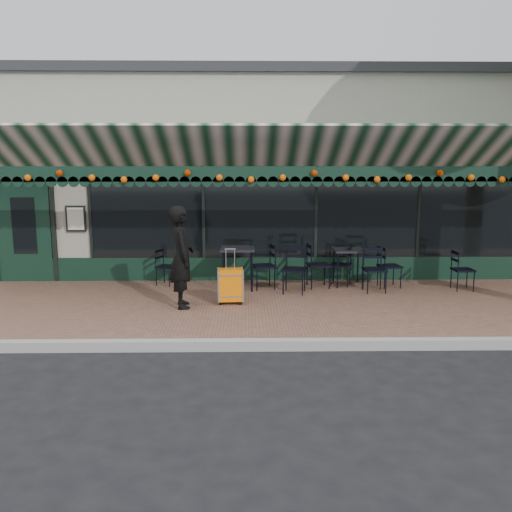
{
  "coord_description": "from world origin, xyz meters",
  "views": [
    {
      "loc": [
        -0.09,
        -7.54,
        2.65
      ],
      "look_at": [
        0.08,
        1.6,
        1.09
      ],
      "focal_mm": 38.0,
      "sensor_mm": 36.0,
      "label": 1
    }
  ],
  "objects_px": {
    "chair_a_front": "(375,270)",
    "chair_b_front": "(294,270)",
    "suitcase": "(230,286)",
    "chair_b_right": "(318,265)",
    "chair_a_right": "(390,267)",
    "chair_a_extra": "(463,270)",
    "cafe_table_b": "(238,252)",
    "woman": "(182,257)",
    "chair_a_left": "(341,265)",
    "chair_solo": "(166,267)",
    "cafe_table_a": "(348,253)",
    "chair_b_left": "(263,267)"
  },
  "relations": [
    {
      "from": "chair_b_right",
      "to": "chair_b_front",
      "type": "xyz_separation_m",
      "value": [
        -0.54,
        -0.48,
        0.0
      ]
    },
    {
      "from": "chair_b_left",
      "to": "suitcase",
      "type": "bearing_deg",
      "value": -41.37
    },
    {
      "from": "cafe_table_a",
      "to": "chair_b_left",
      "type": "distance_m",
      "value": 1.8
    },
    {
      "from": "suitcase",
      "to": "chair_a_right",
      "type": "height_order",
      "value": "suitcase"
    },
    {
      "from": "chair_a_right",
      "to": "chair_b_left",
      "type": "relative_size",
      "value": 0.95
    },
    {
      "from": "chair_a_left",
      "to": "chair_solo",
      "type": "bearing_deg",
      "value": -74.53
    },
    {
      "from": "chair_b_left",
      "to": "chair_b_front",
      "type": "distance_m",
      "value": 0.71
    },
    {
      "from": "chair_a_front",
      "to": "chair_a_extra",
      "type": "relative_size",
      "value": 1.09
    },
    {
      "from": "chair_a_right",
      "to": "chair_a_extra",
      "type": "distance_m",
      "value": 1.43
    },
    {
      "from": "suitcase",
      "to": "chair_a_right",
      "type": "relative_size",
      "value": 1.18
    },
    {
      "from": "cafe_table_b",
      "to": "woman",
      "type": "bearing_deg",
      "value": -123.98
    },
    {
      "from": "suitcase",
      "to": "chair_b_right",
      "type": "bearing_deg",
      "value": 31.38
    },
    {
      "from": "cafe_table_a",
      "to": "chair_a_left",
      "type": "relative_size",
      "value": 0.91
    },
    {
      "from": "chair_b_left",
      "to": "chair_b_right",
      "type": "xyz_separation_m",
      "value": [
        1.12,
        0.09,
        0.0
      ]
    },
    {
      "from": "chair_a_right",
      "to": "chair_a_extra",
      "type": "bearing_deg",
      "value": -110.65
    },
    {
      "from": "cafe_table_b",
      "to": "chair_b_front",
      "type": "xyz_separation_m",
      "value": [
        1.11,
        -0.4,
        -0.3
      ]
    },
    {
      "from": "chair_a_left",
      "to": "chair_a_front",
      "type": "distance_m",
      "value": 0.81
    },
    {
      "from": "cafe_table_b",
      "to": "chair_b_left",
      "type": "relative_size",
      "value": 0.93
    },
    {
      "from": "chair_a_front",
      "to": "chair_b_left",
      "type": "bearing_deg",
      "value": 168.35
    },
    {
      "from": "chair_a_front",
      "to": "chair_b_left",
      "type": "height_order",
      "value": "chair_b_left"
    },
    {
      "from": "chair_a_front",
      "to": "chair_b_front",
      "type": "xyz_separation_m",
      "value": [
        -1.59,
        -0.06,
        0.02
      ]
    },
    {
      "from": "chair_a_front",
      "to": "chair_a_extra",
      "type": "distance_m",
      "value": 1.81
    },
    {
      "from": "chair_b_right",
      "to": "suitcase",
      "type": "bearing_deg",
      "value": 118.71
    },
    {
      "from": "woman",
      "to": "chair_b_front",
      "type": "relative_size",
      "value": 1.96
    },
    {
      "from": "chair_a_right",
      "to": "cafe_table_b",
      "type": "bearing_deg",
      "value": 81.48
    },
    {
      "from": "chair_a_extra",
      "to": "chair_b_front",
      "type": "distance_m",
      "value": 3.4
    },
    {
      "from": "woman",
      "to": "chair_a_extra",
      "type": "height_order",
      "value": "woman"
    },
    {
      "from": "chair_b_front",
      "to": "chair_solo",
      "type": "distance_m",
      "value": 2.71
    },
    {
      "from": "chair_a_front",
      "to": "chair_b_right",
      "type": "xyz_separation_m",
      "value": [
        -1.05,
        0.42,
        0.02
      ]
    },
    {
      "from": "cafe_table_b",
      "to": "chair_b_front",
      "type": "relative_size",
      "value": 0.92
    },
    {
      "from": "suitcase",
      "to": "cafe_table_a",
      "type": "relative_size",
      "value": 1.32
    },
    {
      "from": "cafe_table_a",
      "to": "chair_solo",
      "type": "xyz_separation_m",
      "value": [
        -3.77,
        0.13,
        -0.31
      ]
    },
    {
      "from": "suitcase",
      "to": "chair_a_left",
      "type": "height_order",
      "value": "suitcase"
    },
    {
      "from": "chair_a_left",
      "to": "chair_solo",
      "type": "distance_m",
      "value": 3.63
    },
    {
      "from": "chair_a_front",
      "to": "chair_b_front",
      "type": "bearing_deg",
      "value": 179.13
    },
    {
      "from": "chair_a_right",
      "to": "chair_b_front",
      "type": "bearing_deg",
      "value": 93.38
    },
    {
      "from": "cafe_table_a",
      "to": "chair_b_right",
      "type": "relative_size",
      "value": 0.84
    },
    {
      "from": "chair_a_front",
      "to": "chair_a_right",
      "type": "bearing_deg",
      "value": 42.62
    },
    {
      "from": "chair_a_front",
      "to": "suitcase",
      "type": "bearing_deg",
      "value": -165.62
    },
    {
      "from": "chair_solo",
      "to": "chair_a_extra",
      "type": "bearing_deg",
      "value": -72.96
    },
    {
      "from": "woman",
      "to": "chair_a_front",
      "type": "distance_m",
      "value": 3.83
    },
    {
      "from": "chair_b_right",
      "to": "chair_solo",
      "type": "distance_m",
      "value": 3.15
    },
    {
      "from": "woman",
      "to": "chair_solo",
      "type": "xyz_separation_m",
      "value": [
        -0.54,
        1.79,
        -0.52
      ]
    },
    {
      "from": "chair_a_front",
      "to": "chair_solo",
      "type": "relative_size",
      "value": 1.16
    },
    {
      "from": "chair_b_right",
      "to": "chair_a_extra",
      "type": "bearing_deg",
      "value": -103.42
    },
    {
      "from": "chair_a_left",
      "to": "cafe_table_a",
      "type": "bearing_deg",
      "value": 110.11
    },
    {
      "from": "woman",
      "to": "chair_a_left",
      "type": "height_order",
      "value": "woman"
    },
    {
      "from": "cafe_table_a",
      "to": "chair_a_left",
      "type": "xyz_separation_m",
      "value": [
        -0.15,
        -0.01,
        -0.26
      ]
    },
    {
      "from": "woman",
      "to": "chair_a_extra",
      "type": "relative_size",
      "value": 2.24
    },
    {
      "from": "chair_b_front",
      "to": "chair_a_front",
      "type": "bearing_deg",
      "value": 14.84
    }
  ]
}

